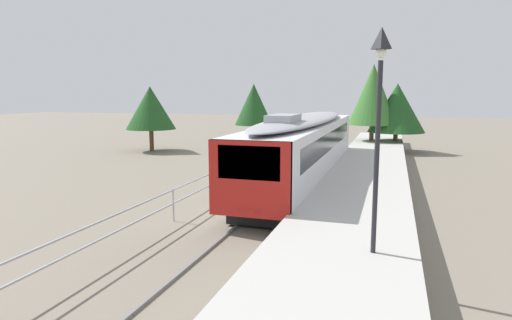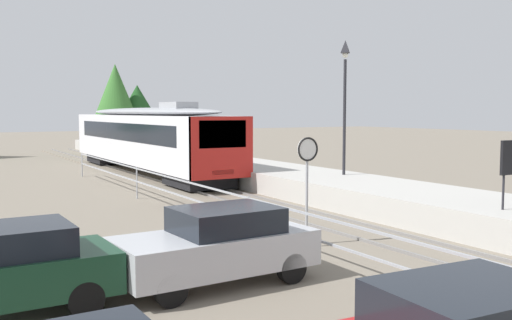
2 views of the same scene
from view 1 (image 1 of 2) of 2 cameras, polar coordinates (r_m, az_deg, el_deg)
ground_plane at (r=17.74m, az=-8.19°, el=-7.04°), size 160.00×160.00×0.00m
track_rails at (r=16.70m, az=1.23°, el=-7.82°), size 3.20×60.00×0.14m
commuter_train at (r=23.21m, az=6.23°, el=2.07°), size 2.82×18.69×3.74m
station_platform at (r=16.02m, az=12.56°, el=-7.19°), size 3.90×60.00×0.90m
platform_lamp_mid_platform at (r=10.72m, az=15.63°, el=7.61°), size 0.34×0.34×5.35m
tree_behind_carpark at (r=37.88m, az=17.74°, el=6.41°), size 4.56×4.56×5.58m
tree_behind_station_far at (r=37.50m, az=14.89°, el=8.17°), size 3.91×3.91×7.15m
tree_distant_left at (r=41.89m, az=-0.30°, el=7.18°), size 3.60×3.60×5.69m
tree_distant_centre at (r=37.78m, az=-13.49°, el=6.57°), size 4.11×4.11×5.37m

